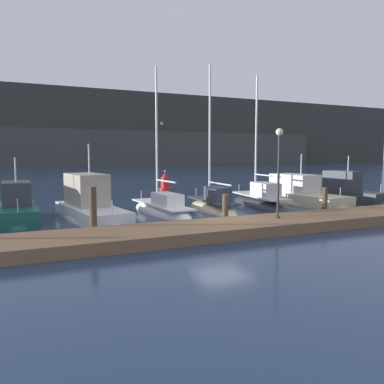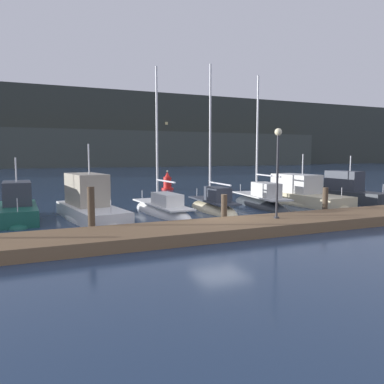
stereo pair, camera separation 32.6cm
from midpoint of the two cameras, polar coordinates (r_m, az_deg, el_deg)
name	(u,v)px [view 1 (the left image)]	position (r m, az deg, el deg)	size (l,w,h in m)	color
ground_plane	(221,224)	(17.70, 3.94, -4.86)	(400.00, 400.00, 0.00)	navy
dock	(244,227)	(15.92, 7.39, -5.26)	(32.88, 2.80, 0.45)	brown
mooring_pile_1	(93,212)	(15.31, -15.41, -2.95)	(0.28, 0.28, 1.99)	#4C3D2D
mooring_pile_2	(225,210)	(17.25, 4.55, -2.73)	(0.28, 0.28, 1.43)	#4C3D2D
mooring_pile_3	(325,202)	(20.74, 19.14, -1.44)	(0.28, 0.28, 1.55)	#4C3D2D
motorboat_berth_2	(17,214)	(20.36, -25.49, -2.99)	(2.06, 5.34, 3.59)	#195647
motorboat_berth_3	(90,211)	(19.57, -15.70, -2.84)	(3.25, 7.13, 4.38)	white
sailboat_berth_4	(162,211)	(20.85, -5.10, -2.91)	(2.17, 6.87, 8.69)	white
sailboat_berth_5	(213,208)	(21.72, 2.80, -2.39)	(1.79, 5.51, 8.97)	beige
sailboat_berth_6	(260,203)	(24.05, 9.88, -1.66)	(2.51, 6.84, 8.74)	#2D3338
motorboat_berth_7	(300,199)	(25.80, 15.86, -1.04)	(3.08, 7.44, 3.95)	beige
motorboat_berth_8	(347,197)	(27.56, 22.24, -0.69)	(2.62, 5.55, 3.79)	#2D3338
channel_buoy	(165,183)	(34.86, -4.41, 1.43)	(1.11, 1.11, 1.80)	red
dock_lamppost	(279,158)	(16.76, 12.56, 5.04)	(0.32, 0.32, 3.93)	#2D2D33
hillside_backdrop	(58,131)	(110.64, -19.77, 8.70)	(240.00, 23.00, 20.98)	#333833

